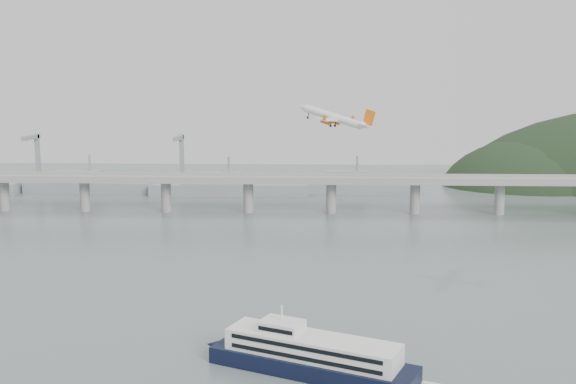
{
  "coord_description": "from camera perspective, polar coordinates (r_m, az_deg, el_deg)",
  "views": [
    {
      "loc": [
        10.5,
        -199.03,
        76.73
      ],
      "look_at": [
        0.0,
        55.0,
        36.0
      ],
      "focal_mm": 42.0,
      "sensor_mm": 36.0,
      "label": 1
    }
  ],
  "objects": [
    {
      "name": "ground",
      "position": [
        213.57,
        -0.62,
        -11.96
      ],
      "size": [
        900.0,
        900.0,
        0.0
      ],
      "primitive_type": "plane",
      "color": "#556362",
      "rests_on": "ground"
    },
    {
      "name": "ferry",
      "position": [
        185.9,
        2.06,
        -13.67
      ],
      "size": [
        88.19,
        45.14,
        17.64
      ],
      "rotation": [
        0.0,
        0.0,
        -0.41
      ],
      "color": "black",
      "rests_on": "ground"
    },
    {
      "name": "distant_fleet",
      "position": [
        497.87,
        -17.12,
        0.55
      ],
      "size": [
        453.0,
        60.9,
        40.0
      ],
      "color": "gray",
      "rests_on": "ground"
    },
    {
      "name": "bridge",
      "position": [
        403.55,
        0.69,
        0.68
      ],
      "size": [
        800.0,
        22.0,
        23.9
      ],
      "color": "gray",
      "rests_on": "ground"
    },
    {
      "name": "airliner",
      "position": [
        287.04,
        3.99,
        6.29
      ],
      "size": [
        33.31,
        31.34,
        11.87
      ],
      "rotation": [
        0.05,
        -0.26,
        2.71
      ],
      "color": "silver",
      "rests_on": "ground"
    }
  ]
}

